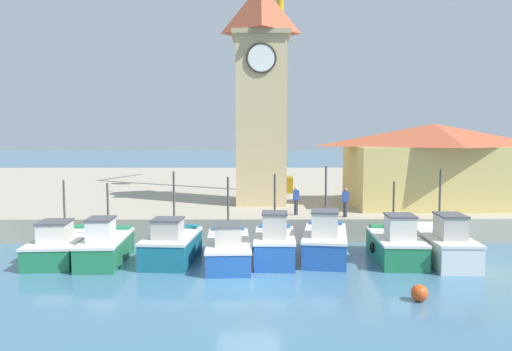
{
  "coord_description": "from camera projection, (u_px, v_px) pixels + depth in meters",
  "views": [
    {
      "loc": [
        0.15,
        -19.14,
        5.92
      ],
      "look_at": [
        0.35,
        9.24,
        3.5
      ],
      "focal_mm": 35.0,
      "sensor_mm": 36.0,
      "label": 1
    }
  ],
  "objects": [
    {
      "name": "fishing_boat_left_inner",
      "position": [
        172.0,
        245.0,
        23.01
      ],
      "size": [
        2.46,
        4.29,
        4.13
      ],
      "color": "#196B7F",
      "rests_on": "ground"
    },
    {
      "name": "port_crane_near",
      "position": [
        279.0,
        83.0,
        38.69
      ],
      "size": [
        2.0,
        10.66,
        21.43
      ],
      "color": "#976E11",
      "rests_on": "quay_wharf"
    },
    {
      "name": "mooring_buoy",
      "position": [
        419.0,
        293.0,
        17.56
      ],
      "size": [
        0.6,
        0.6,
        0.6
      ],
      "primitive_type": "sphere",
      "color": "#E54C19",
      "rests_on": "ground"
    },
    {
      "name": "ground_plane",
      "position": [
        249.0,
        284.0,
        19.57
      ],
      "size": [
        300.0,
        300.0,
        0.0
      ],
      "primitive_type": "plane",
      "color": "teal"
    },
    {
      "name": "clock_tower",
      "position": [
        261.0,
        89.0,
        32.15
      ],
      "size": [
        3.67,
        3.67,
        15.67
      ],
      "color": "tan",
      "rests_on": "quay_wharf"
    },
    {
      "name": "fishing_boat_mid_right",
      "position": [
        325.0,
        241.0,
        23.57
      ],
      "size": [
        2.75,
        5.12,
        4.33
      ],
      "color": "#2356A8",
      "rests_on": "ground"
    },
    {
      "name": "fishing_boat_mid_left",
      "position": [
        228.0,
        248.0,
        22.79
      ],
      "size": [
        2.2,
        5.33,
        3.88
      ],
      "color": "#2356A8",
      "rests_on": "ground"
    },
    {
      "name": "dock_worker_along_quay",
      "position": [
        296.0,
        200.0,
        28.09
      ],
      "size": [
        0.34,
        0.22,
        1.62
      ],
      "color": "#33333D",
      "rests_on": "quay_wharf"
    },
    {
      "name": "dock_worker_near_tower",
      "position": [
        345.0,
        202.0,
        27.38
      ],
      "size": [
        0.34,
        0.22,
        1.62
      ],
      "color": "#33333D",
      "rests_on": "quay_wharf"
    },
    {
      "name": "fishing_boat_left_outer",
      "position": [
        105.0,
        246.0,
        22.91
      ],
      "size": [
        1.99,
        4.58,
        3.59
      ],
      "color": "#237A4C",
      "rests_on": "ground"
    },
    {
      "name": "fishing_boat_right_inner",
      "position": [
        396.0,
        244.0,
        23.17
      ],
      "size": [
        2.23,
        4.64,
        3.64
      ],
      "color": "#237A4C",
      "rests_on": "ground"
    },
    {
      "name": "fishing_boat_right_outer",
      "position": [
        443.0,
        244.0,
        23.01
      ],
      "size": [
        2.06,
        5.14,
        4.25
      ],
      "color": "silver",
      "rests_on": "ground"
    },
    {
      "name": "fishing_boat_center",
      "position": [
        275.0,
        244.0,
        22.96
      ],
      "size": [
        2.03,
        4.17,
        4.02
      ],
      "color": "#2356A8",
      "rests_on": "ground"
    },
    {
      "name": "quay_wharf",
      "position": [
        251.0,
        189.0,
        46.66
      ],
      "size": [
        120.0,
        40.0,
        1.31
      ],
      "primitive_type": "cube",
      "color": "#A89E89",
      "rests_on": "ground"
    },
    {
      "name": "warehouse_right",
      "position": [
        434.0,
        164.0,
        31.72
      ],
      "size": [
        10.8,
        6.9,
        5.2
      ],
      "color": "tan",
      "rests_on": "quay_wharf"
    },
    {
      "name": "fishing_boat_far_left",
      "position": [
        61.0,
        245.0,
        23.44
      ],
      "size": [
        2.52,
        5.2,
        3.67
      ],
      "color": "#237A4C",
      "rests_on": "ground"
    }
  ]
}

